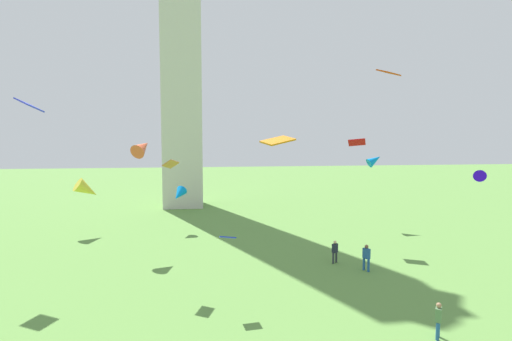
{
  "coord_description": "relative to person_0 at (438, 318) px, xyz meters",
  "views": [
    {
      "loc": [
        -4.45,
        -7.48,
        8.98
      ],
      "look_at": [
        -1.26,
        15.02,
        7.16
      ],
      "focal_mm": 26.73,
      "sensor_mm": 36.0,
      "label": 1
    }
  ],
  "objects": [
    {
      "name": "person_0",
      "position": [
        0.0,
        0.0,
        0.0
      ],
      "size": [
        0.46,
        0.5,
        1.67
      ],
      "rotation": [
        0.0,
        0.0,
        0.91
      ],
      "color": "#235693",
      "rests_on": "ground_plane"
    },
    {
      "name": "kite_flying_6",
      "position": [
        -12.45,
        9.02,
        6.54
      ],
      "size": [
        1.05,
        1.13,
        0.67
      ],
      "rotation": [
        0.0,
        0.0,
        4.26
      ],
      "color": "#BA712E"
    },
    {
      "name": "kite_flying_10",
      "position": [
        -21.47,
        22.84,
        3.28
      ],
      "size": [
        2.89,
        2.47,
        2.34
      ],
      "rotation": [
        0.0,
        0.0,
        2.06
      ],
      "color": "gold"
    },
    {
      "name": "kite_flying_0",
      "position": [
        -21.57,
        11.41,
        10.3
      ],
      "size": [
        1.93,
        1.99,
        1.0
      ],
      "rotation": [
        0.0,
        0.0,
        5.61
      ],
      "color": "blue"
    },
    {
      "name": "person_2",
      "position": [
        0.59,
        8.94,
        0.09
      ],
      "size": [
        0.45,
        0.55,
        1.83
      ],
      "rotation": [
        0.0,
        0.0,
        2.0
      ],
      "color": "#235693",
      "rests_on": "ground_plane"
    },
    {
      "name": "kite_flying_4",
      "position": [
        -0.52,
        4.31,
        11.65
      ],
      "size": [
        1.44,
        1.31,
        0.36
      ],
      "rotation": [
        0.0,
        0.0,
        0.53
      ],
      "color": "#CA3C07"
    },
    {
      "name": "kite_flying_2",
      "position": [
        7.09,
        6.63,
        5.61
      ],
      "size": [
        1.43,
        1.45,
        1.09
      ],
      "rotation": [
        0.0,
        0.0,
        2.38
      ],
      "color": "#2608B6"
    },
    {
      "name": "person_1",
      "position": [
        -0.97,
        10.86,
        0.0
      ],
      "size": [
        0.5,
        0.45,
        1.67
      ],
      "rotation": [
        0.0,
        0.0,
        3.73
      ],
      "color": "#2D3338",
      "rests_on": "ground_plane"
    },
    {
      "name": "kite_flying_7",
      "position": [
        -6.45,
        4.91,
        8.01
      ],
      "size": [
        1.96,
        1.68,
        0.59
      ],
      "rotation": [
        0.0,
        0.0,
        3.56
      ],
      "color": "orange"
    },
    {
      "name": "kite_flying_5",
      "position": [
        -9.19,
        4.72,
        2.85
      ],
      "size": [
        0.89,
        0.6,
        0.33
      ],
      "rotation": [
        0.0,
        0.0,
        0.03
      ],
      "color": "#192ACF"
    },
    {
      "name": "kite_flying_3",
      "position": [
        2.65,
        15.87,
        7.84
      ],
      "size": [
        1.68,
        1.37,
        0.7
      ],
      "rotation": [
        0.0,
        0.0,
        2.71
      ],
      "color": "#C00A0D"
    },
    {
      "name": "kite_flying_1",
      "position": [
        7.27,
        22.13,
        5.97
      ],
      "size": [
        1.75,
        1.04,
        1.58
      ],
      "rotation": [
        0.0,
        0.0,
        1.59
      ],
      "color": "#057AD3"
    },
    {
      "name": "kite_flying_9",
      "position": [
        -12.8,
        22.21,
        2.73
      ],
      "size": [
        1.74,
        2.09,
        1.64
      ],
      "rotation": [
        0.0,
        0.0,
        5.84
      ],
      "color": "#057DE3"
    },
    {
      "name": "kite_flying_8",
      "position": [
        -15.3,
        16.73,
        7.44
      ],
      "size": [
        1.96,
        2.38,
        1.82
      ],
      "rotation": [
        0.0,
        0.0,
        2.72
      ],
      "color": "#DC5430"
    }
  ]
}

